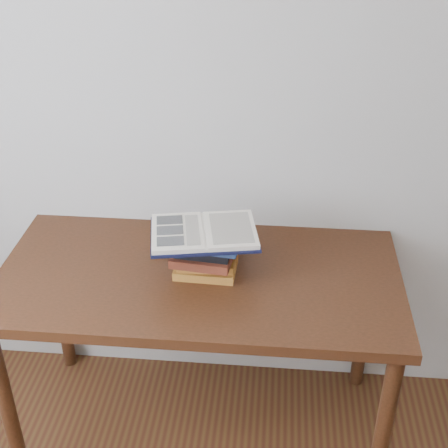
# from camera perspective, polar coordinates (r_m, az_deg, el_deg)

# --- Properties ---
(desk) EXTENTS (1.51, 0.76, 0.81)m
(desk) POSITION_cam_1_polar(r_m,az_deg,el_deg) (2.40, -2.27, -6.36)
(desk) COLOR #442111
(desk) RESTS_ON ground
(book_stack) EXTENTS (0.26, 0.21, 0.16)m
(book_stack) POSITION_cam_1_polar(r_m,az_deg,el_deg) (2.30, -1.70, -2.80)
(book_stack) COLOR #B16D28
(book_stack) RESTS_ON desk
(open_book) EXTENTS (0.43, 0.33, 0.03)m
(open_book) POSITION_cam_1_polar(r_m,az_deg,el_deg) (2.26, -1.84, -0.78)
(open_book) COLOR black
(open_book) RESTS_ON book_stack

